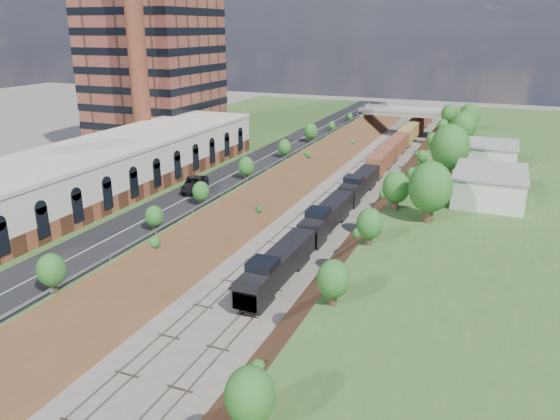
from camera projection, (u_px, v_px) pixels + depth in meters
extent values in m
cube|color=#346027|center=(172.00, 167.00, 103.56)|extent=(44.00, 180.00, 5.00)
cube|color=#346027|center=(557.00, 209.00, 79.81)|extent=(44.00, 180.00, 5.00)
cube|color=brown|center=(279.00, 192.00, 96.44)|extent=(10.00, 180.00, 10.00)
cube|color=brown|center=(404.00, 207.00, 88.53)|extent=(10.00, 180.00, 10.00)
cube|color=gray|center=(325.00, 197.00, 93.39)|extent=(1.58, 180.00, 0.18)
cube|color=gray|center=(354.00, 201.00, 91.52)|extent=(1.58, 180.00, 0.18)
cube|color=black|center=(256.00, 162.00, 96.45)|extent=(8.00, 180.00, 0.10)
cube|color=#99999E|center=(277.00, 162.00, 94.82)|extent=(0.06, 171.00, 0.30)
cube|color=brown|center=(118.00, 180.00, 81.32)|extent=(14.00, 62.00, 2.20)
cube|color=beige|center=(116.00, 159.00, 80.29)|extent=(14.00, 62.00, 4.30)
cube|color=beige|center=(114.00, 143.00, 79.52)|extent=(14.30, 62.30, 0.50)
cube|color=brown|center=(151.00, 31.00, 110.24)|extent=(22.00, 22.00, 44.00)
cylinder|color=brown|center=(136.00, 44.00, 93.97)|extent=(3.20, 3.20, 40.00)
cube|color=gray|center=(363.00, 122.00, 150.00)|extent=(1.50, 8.00, 6.20)
cube|color=gray|center=(450.00, 127.00, 141.73)|extent=(1.50, 8.00, 6.20)
cube|color=gray|center=(406.00, 113.00, 144.88)|extent=(24.00, 8.00, 1.00)
cube|color=gray|center=(404.00, 112.00, 141.12)|extent=(24.00, 0.30, 0.80)
cube|color=gray|center=(409.00, 108.00, 148.13)|extent=(24.00, 0.30, 0.80)
cube|color=silver|center=(489.00, 187.00, 74.78)|extent=(9.00, 12.00, 4.00)
cube|color=silver|center=(491.00, 155.00, 94.32)|extent=(8.00, 10.00, 3.60)
cylinder|color=#473323|center=(428.00, 212.00, 66.82)|extent=(1.30, 1.30, 2.62)
ellipsoid|color=#235E21|center=(430.00, 187.00, 65.81)|extent=(5.25, 5.25, 6.30)
cylinder|color=#473323|center=(134.00, 240.00, 59.86)|extent=(0.66, 0.66, 1.22)
ellipsoid|color=#235E21|center=(133.00, 227.00, 59.40)|extent=(2.45, 2.45, 2.94)
cube|color=black|center=(257.00, 302.00, 57.14)|extent=(2.40, 4.00, 0.90)
cube|color=black|center=(278.00, 265.00, 61.55)|extent=(2.90, 17.38, 2.75)
cube|color=black|center=(251.00, 296.00, 55.40)|extent=(2.66, 3.00, 1.80)
cube|color=silver|center=(251.00, 288.00, 55.08)|extent=(2.66, 3.00, 0.15)
cube|color=black|center=(263.00, 264.00, 57.29)|extent=(2.84, 3.10, 0.90)
cube|color=black|center=(327.00, 216.00, 77.66)|extent=(2.90, 17.38, 2.75)
cube|color=black|center=(360.00, 183.00, 93.78)|extent=(2.90, 17.38, 2.75)
cube|color=brown|center=(408.00, 133.00, 136.09)|extent=(2.90, 77.40, 3.48)
imported|color=black|center=(195.00, 184.00, 79.33)|extent=(5.84, 7.87, 1.99)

